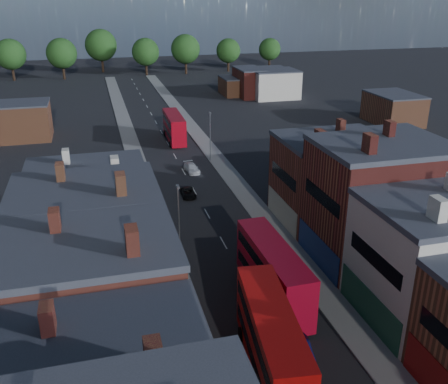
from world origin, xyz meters
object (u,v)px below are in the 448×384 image
bus_1 (273,272)px  car_3 (192,168)px  bus_2 (174,127)px  bus_0 (271,341)px  car_2 (188,193)px  car_1 (302,348)px

bus_1 → car_3: bearing=89.1°
bus_2 → car_3: bus_2 is taller
bus_0 → car_3: (3.11, 44.27, -2.31)m
car_3 → car_2: bearing=-109.2°
car_1 → car_3: bearing=96.0°
bus_1 → car_1: bus_1 is taller
bus_0 → car_1: size_ratio=3.82×
bus_0 → bus_2: size_ratio=1.10×
bus_0 → car_2: size_ratio=3.31×
car_1 → bus_1: bearing=93.7°
bus_0 → car_3: 44.43m
bus_2 → bus_0: bearing=-92.2°
bus_1 → bus_0: bearing=-112.1°
bus_0 → bus_1: bearing=76.0°
bus_0 → car_1: bearing=30.9°
bus_1 → bus_2: (0.00, 52.69, -0.16)m
bus_1 → car_3: 35.35m
bus_1 → car_1: bearing=-93.6°
bus_1 → car_2: size_ratio=3.19×
car_1 → car_2: (-2.40, 33.32, -0.02)m
car_3 → bus_1: bearing=-94.6°
bus_0 → car_1: (3.11, 1.39, -2.38)m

